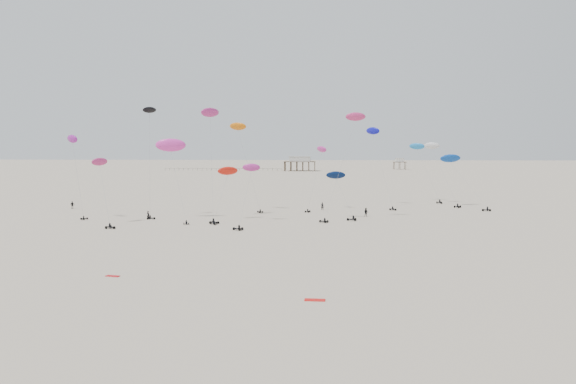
# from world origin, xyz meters

# --- Properties ---
(ground_plane) EXTENTS (900.00, 900.00, 0.00)m
(ground_plane) POSITION_xyz_m (0.00, 200.00, 0.00)
(ground_plane) COLOR #C1B199
(pavilion_main) EXTENTS (21.00, 13.00, 9.80)m
(pavilion_main) POSITION_xyz_m (-10.00, 350.00, 4.22)
(pavilion_main) COLOR brown
(pavilion_main) RESTS_ON ground
(pavilion_small) EXTENTS (9.00, 7.00, 8.00)m
(pavilion_small) POSITION_xyz_m (60.00, 380.00, 3.49)
(pavilion_small) COLOR brown
(pavilion_small) RESTS_ON ground
(pier_fence) EXTENTS (80.20, 0.20, 1.50)m
(pier_fence) POSITION_xyz_m (-62.00, 350.00, 0.77)
(pier_fence) COLOR black
(pier_fence) RESTS_ON ground
(rig_0) EXTENTS (7.66, 17.60, 24.03)m
(rig_0) POSITION_xyz_m (21.38, 129.69, 16.85)
(rig_0) COLOR black
(rig_0) RESTS_ON ground
(rig_1) EXTENTS (6.04, 11.64, 17.25)m
(rig_1) POSITION_xyz_m (5.92, 119.08, 12.72)
(rig_1) COLOR black
(rig_1) RESTS_ON ground
(rig_2) EXTENTS (6.98, 7.31, 11.20)m
(rig_2) POSITION_xyz_m (10.97, 101.10, 7.04)
(rig_2) COLOR black
(rig_2) RESTS_ON ground
(rig_3) EXTENTS (5.01, 12.39, 13.34)m
(rig_3) POSITION_xyz_m (-14.42, 96.68, 8.97)
(rig_3) COLOR black
(rig_3) RESTS_ON ground
(rig_4) EXTENTS (6.52, 5.66, 19.03)m
(rig_4) POSITION_xyz_m (-48.76, 97.14, 15.14)
(rig_4) COLOR black
(rig_4) RESTS_ON ground
(rig_5) EXTENTS (9.05, 12.08, 18.34)m
(rig_5) POSITION_xyz_m (36.07, 142.74, 12.49)
(rig_5) COLOR black
(rig_5) RESTS_ON ground
(rig_6) EXTENTS (8.34, 11.60, 15.26)m
(rig_6) POSITION_xyz_m (-38.22, 87.29, 8.48)
(rig_6) COLOR black
(rig_6) RESTS_ON ground
(rig_7) EXTENTS (9.97, 8.97, 22.88)m
(rig_7) POSITION_xyz_m (-14.06, 115.91, 19.11)
(rig_7) COLOR black
(rig_7) RESTS_ON ground
(rig_8) EXTENTS (3.90, 15.94, 17.62)m
(rig_8) POSITION_xyz_m (-8.82, 91.05, 7.88)
(rig_8) COLOR black
(rig_8) RESTS_ON ground
(rig_9) EXTENTS (10.47, 11.20, 24.81)m
(rig_9) POSITION_xyz_m (12.69, 100.79, 17.83)
(rig_9) COLOR black
(rig_9) RESTS_ON ground
(rig_10) EXTENTS (4.68, 9.17, 25.60)m
(rig_10) POSITION_xyz_m (-32.66, 101.09, 17.01)
(rig_10) COLOR black
(rig_10) RESTS_ON ground
(rig_11) EXTENTS (10.94, 15.39, 18.00)m
(rig_11) POSITION_xyz_m (42.53, 128.66, 11.15)
(rig_11) COLOR black
(rig_11) RESTS_ON ground
(rig_12) EXTENTS (7.06, 16.63, 26.45)m
(rig_12) POSITION_xyz_m (-18.49, 101.06, 19.50)
(rig_12) COLOR black
(rig_12) RESTS_ON ground
(rig_13) EXTENTS (10.19, 12.73, 19.63)m
(rig_13) POSITION_xyz_m (-27.02, 98.79, 15.73)
(rig_13) COLOR black
(rig_13) RESTS_ON ground
(rig_14) EXTENTS (8.61, 15.33, 19.97)m
(rig_14) POSITION_xyz_m (39.31, 134.19, 11.83)
(rig_14) COLOR black
(rig_14) RESTS_ON ground
(spectator_0) EXTENTS (0.93, 0.83, 2.12)m
(spectator_0) POSITION_xyz_m (-32.17, 97.28, 0.00)
(spectator_0) COLOR black
(spectator_0) RESTS_ON ground
(spectator_1) EXTENTS (1.28, 0.97, 2.32)m
(spectator_1) POSITION_xyz_m (17.02, 104.87, 0.00)
(spectator_1) COLOR black
(spectator_1) RESTS_ON ground
(spectator_2) EXTENTS (1.41, 0.83, 2.30)m
(spectator_2) POSITION_xyz_m (-58.54, 116.21, 0.00)
(spectator_2) COLOR black
(spectator_2) RESTS_ON ground
(spectator_3) EXTENTS (0.84, 0.58, 2.29)m
(spectator_3) POSITION_xyz_m (6.78, 117.82, 0.00)
(spectator_3) COLOR black
(spectator_3) RESTS_ON ground
(grounded_kite_a) EXTENTS (2.23, 0.98, 0.08)m
(grounded_kite_a) POSITION_xyz_m (6.62, 32.81, 0.00)
(grounded_kite_a) COLOR red
(grounded_kite_a) RESTS_ON ground
(grounded_kite_b) EXTENTS (1.91, 1.07, 0.07)m
(grounded_kite_b) POSITION_xyz_m (-18.91, 42.11, 0.00)
(grounded_kite_b) COLOR red
(grounded_kite_b) RESTS_ON ground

